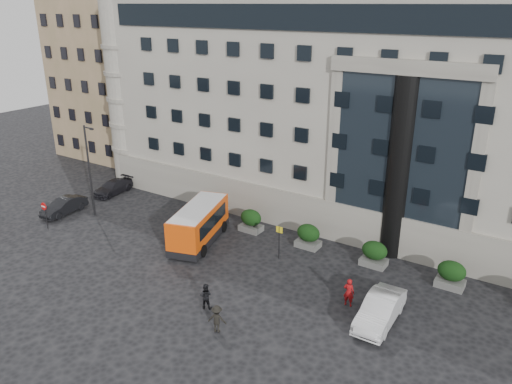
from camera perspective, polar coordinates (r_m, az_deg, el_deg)
ground at (r=35.92m, az=-9.20°, el=-8.39°), size 120.00×120.00×0.00m
civic_building at (r=48.16m, az=13.90°, el=10.22°), size 44.00×24.00×18.00m
entrance_column at (r=36.13m, az=16.08°, el=2.48°), size 1.80×1.80×13.00m
apartment_near at (r=63.01m, az=-13.99°, el=13.51°), size 14.00×14.00×20.00m
apartment_far at (r=78.12m, az=-5.71°, el=16.05°), size 13.00×13.00×22.00m
hedge_a at (r=43.17m, az=-6.33°, el=-1.69°), size 1.80×1.26×1.84m
hedge_b at (r=40.30m, az=-0.58°, el=-3.25°), size 1.80×1.26×1.84m
hedge_c at (r=37.92m, az=5.99°, el=-4.99°), size 1.80×1.26×1.84m
hedge_d at (r=36.14m, az=13.37°, el=-6.85°), size 1.80×1.26×1.84m
hedge_e at (r=35.05m, az=21.41°, el=-8.74°), size 1.80×1.26×1.84m
street_lamp at (r=44.31m, az=-18.48°, el=2.66°), size 1.16×0.18×8.00m
bus_stop_sign at (r=35.74m, az=2.67°, el=-5.15°), size 0.50×0.08×2.52m
no_entry_sign at (r=43.84m, az=-23.01°, el=-1.93°), size 0.64×0.16×2.32m
minibus at (r=38.49m, az=-6.55°, el=-3.52°), size 4.30×7.31×2.89m
red_truck at (r=55.48m, az=-5.82°, el=3.93°), size 2.98×5.19×2.63m
parked_car_b at (r=46.79m, az=-21.09°, el=-1.51°), size 1.82×4.36×1.40m
parked_car_c at (r=50.25m, az=-16.02°, el=0.54°), size 2.14×4.54×1.28m
parked_car_d at (r=54.56m, az=-8.16°, el=2.87°), size 3.18×5.64×1.49m
white_taxi at (r=30.34m, az=13.99°, el=-12.94°), size 1.85×4.99×1.63m
pedestrian_a at (r=31.37m, az=10.56°, el=-11.20°), size 0.71×0.50×1.83m
pedestrian_b at (r=30.86m, az=-5.77°, el=-11.73°), size 0.95×0.84×1.63m
pedestrian_c at (r=28.82m, az=-4.48°, el=-14.26°), size 1.21×0.93×1.66m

